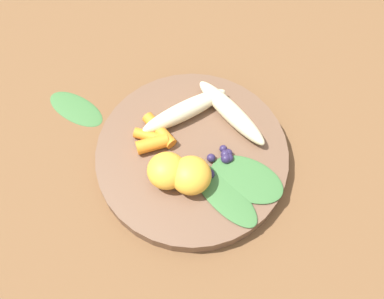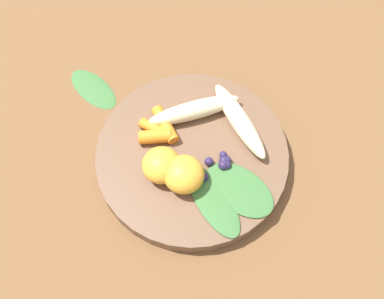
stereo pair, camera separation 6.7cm
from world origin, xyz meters
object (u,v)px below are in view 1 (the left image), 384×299
bowl (192,157)px  kale_leaf_stray (76,108)px  banana_peeled_left (185,111)px  orange_segment_near (191,175)px  banana_peeled_right (231,112)px

bowl → kale_leaf_stray: bowl is taller
banana_peeled_left → orange_segment_near: orange_segment_near is taller
banana_peeled_left → orange_segment_near: size_ratio=2.48×
bowl → banana_peeled_left: banana_peeled_left is taller
bowl → orange_segment_near: size_ratio=4.94×
banana_peeled_right → orange_segment_near: bearing=110.8°
banana_peeled_right → kale_leaf_stray: banana_peeled_right is taller
bowl → orange_segment_near: 0.06m
bowl → kale_leaf_stray: size_ratio=2.82×
bowl → orange_segment_near: bearing=54.3°
kale_leaf_stray → orange_segment_near: bearing=175.8°
banana_peeled_right → kale_leaf_stray: 0.24m
orange_segment_near → kale_leaf_stray: bearing=-70.6°
bowl → orange_segment_near: (0.03, 0.04, 0.03)m
bowl → kale_leaf_stray: bearing=-60.1°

